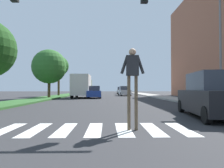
{
  "coord_description": "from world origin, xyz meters",
  "views": [
    {
      "loc": [
        0.39,
        1.97,
        1.26
      ],
      "look_at": [
        0.86,
        21.64,
        1.71
      ],
      "focal_mm": 32.79,
      "sensor_mm": 36.0,
      "label": 1
    }
  ],
  "objects": [
    {
      "name": "tree_distant",
      "position": [
        -7.72,
        36.31,
        5.03
      ],
      "size": [
        3.3,
        3.3,
        6.57
      ],
      "color": "#4C3823",
      "rests_on": "median_strip"
    },
    {
      "name": "median_strip",
      "position": [
        -7.34,
        28.0,
        0.07
      ],
      "size": [
        3.11,
        64.0,
        0.15
      ],
      "primitive_type": "cube",
      "color": "#2D5B28",
      "rests_on": "ground_plane"
    },
    {
      "name": "street_lamp_right",
      "position": [
        7.7,
        15.07,
        4.59
      ],
      "size": [
        1.02,
        0.24,
        7.5
      ],
      "color": "slate",
      "rests_on": "sidewalk_right"
    },
    {
      "name": "sedan_midblock",
      "position": [
        -1.45,
        29.09,
        0.76
      ],
      "size": [
        2.26,
        4.46,
        1.62
      ],
      "color": "navy",
      "rests_on": "ground_plane"
    },
    {
      "name": "sedan_distant",
      "position": [
        3.47,
        38.46,
        0.79
      ],
      "size": [
        2.03,
        4.67,
        1.71
      ],
      "color": "#B7B7BC",
      "rests_on": "ground_plane"
    },
    {
      "name": "truck_box_delivery",
      "position": [
        -3.06,
        30.07,
        1.63
      ],
      "size": [
        2.4,
        6.2,
        3.1
      ],
      "color": "gray",
      "rests_on": "ground_plane"
    },
    {
      "name": "crosswalk",
      "position": [
        0.0,
        8.32,
        0.0
      ],
      "size": [
        5.85,
        2.2,
        0.01
      ],
      "color": "silver",
      "rests_on": "ground_plane"
    },
    {
      "name": "suv_crossing",
      "position": [
        5.0,
        10.83,
        0.93
      ],
      "size": [
        2.46,
        4.79,
        1.97
      ],
      "color": "black",
      "rests_on": "ground_plane"
    },
    {
      "name": "traffic_light_gantry",
      "position": [
        -3.27,
        10.05,
        4.38
      ],
      "size": [
        9.46,
        0.3,
        6.0
      ],
      "color": "gold",
      "rests_on": "median_strip"
    },
    {
      "name": "sidewalk_right",
      "position": [
        8.3,
        28.0,
        0.07
      ],
      "size": [
        3.0,
        64.0,
        0.15
      ],
      "primitive_type": "cube",
      "color": "#9E9991",
      "rests_on": "ground_plane"
    },
    {
      "name": "sedan_far_horizon",
      "position": [
        3.64,
        50.27,
        0.78
      ],
      "size": [
        1.83,
        4.18,
        1.69
      ],
      "color": "silver",
      "rests_on": "ground_plane"
    },
    {
      "name": "ground_plane",
      "position": [
        0.0,
        30.0,
        0.0
      ],
      "size": [
        140.0,
        140.0,
        0.0
      ],
      "primitive_type": "plane",
      "color": "#2D2D30"
    },
    {
      "name": "pedestrian_performer",
      "position": [
        1.16,
        8.18,
        1.66
      ],
      "size": [
        0.75,
        0.26,
        2.49
      ],
      "color": "brown",
      "rests_on": "ground_plane"
    },
    {
      "name": "tree_far",
      "position": [
        -7.12,
        28.54,
        4.11
      ],
      "size": [
        4.41,
        4.41,
        6.18
      ],
      "color": "#4C3823",
      "rests_on": "median_strip"
    }
  ]
}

